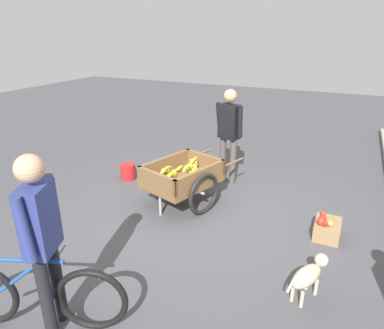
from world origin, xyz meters
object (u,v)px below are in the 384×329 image
at_px(fruit_cart, 182,178).
at_px(bicycle, 37,296).
at_px(vendor_person, 229,128).
at_px(cyclist_person, 41,231).
at_px(apple_crate, 327,228).
at_px(dog, 309,274).
at_px(plastic_bucket, 128,172).

xyz_separation_m(fruit_cart, bicycle, (2.70, -0.10, -0.09)).
bearing_deg(vendor_person, bicycle, -6.79).
relative_size(cyclist_person, apple_crate, 3.86).
bearing_deg(dog, vendor_person, -144.05).
distance_m(plastic_bucket, apple_crate, 3.50).
relative_size(fruit_cart, dog, 2.87).
xyz_separation_m(bicycle, dog, (-1.44, 2.16, -0.08)).
relative_size(bicycle, plastic_bucket, 5.57).
bearing_deg(vendor_person, dog, 35.95).
bearing_deg(fruit_cart, bicycle, -2.20).
bearing_deg(plastic_bucket, cyclist_person, 23.93).
distance_m(vendor_person, apple_crate, 2.28).
height_order(fruit_cart, apple_crate, fruit_cart).
bearing_deg(cyclist_person, plastic_bucket, -156.07).
bearing_deg(fruit_cart, vendor_person, 162.40).
bearing_deg(plastic_bucket, bicycle, 21.36).
height_order(fruit_cart, cyclist_person, cyclist_person).
xyz_separation_m(fruit_cart, apple_crate, (0.01, 2.14, -0.32)).
bearing_deg(cyclist_person, bicycle, -68.28).
bearing_deg(plastic_bucket, apple_crate, 82.38).
distance_m(vendor_person, dog, 3.00).
distance_m(vendor_person, cyclist_person, 3.75).
distance_m(fruit_cart, vendor_person, 1.28).
distance_m(bicycle, apple_crate, 3.51).
distance_m(fruit_cart, cyclist_person, 2.71).
xyz_separation_m(plastic_bucket, apple_crate, (0.46, 3.47, -0.02)).
relative_size(vendor_person, apple_crate, 3.77).
xyz_separation_m(vendor_person, cyclist_person, (3.74, -0.31, 0.03)).
relative_size(vendor_person, cyclist_person, 0.97).
relative_size(fruit_cart, vendor_person, 1.09).
height_order(dog, plastic_bucket, dog).
distance_m(bicycle, dog, 2.60).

